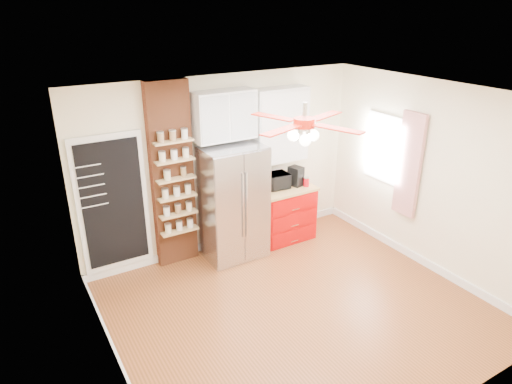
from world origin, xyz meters
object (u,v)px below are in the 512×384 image
canister_left (306,182)px  toaster_oven (275,181)px  coffee_maker (296,176)px  pantry_jar_oats (167,175)px  ceiling_fan (304,123)px  red_cabinet (284,213)px  fridge (232,202)px

canister_left → toaster_oven: bearing=159.3°
toaster_oven → coffee_maker: size_ratio=1.40×
canister_left → pantry_jar_oats: size_ratio=1.08×
coffee_maker → canister_left: bearing=-59.9°
ceiling_fan → coffee_maker: 2.43m
toaster_oven → canister_left: toaster_oven is taller
ceiling_fan → canister_left: (1.25, 1.54, -1.45)m
ceiling_fan → toaster_oven: ceiling_fan is taller
red_cabinet → ceiling_fan: (-0.92, -1.68, 1.97)m
pantry_jar_oats → fridge: bearing=-8.6°
toaster_oven → coffee_maker: (0.36, -0.06, 0.04)m
toaster_oven → coffee_maker: 0.37m
ceiling_fan → toaster_oven: bearing=66.2°
red_cabinet → coffee_maker: (0.20, -0.02, 0.60)m
coffee_maker → toaster_oven: bearing=155.8°
canister_left → pantry_jar_oats: pantry_jar_oats is taller
red_cabinet → toaster_oven: 0.59m
red_cabinet → toaster_oven: toaster_oven is taller
toaster_oven → coffee_maker: coffee_maker is taller
pantry_jar_oats → red_cabinet: bearing=-2.7°
fridge → ceiling_fan: ceiling_fan is taller
ceiling_fan → toaster_oven: (0.76, 1.73, -1.40)m
toaster_oven → pantry_jar_oats: 1.78m
coffee_maker → canister_left: coffee_maker is taller
fridge → coffee_maker: 1.19m
red_cabinet → ceiling_fan: size_ratio=0.67×
ceiling_fan → pantry_jar_oats: size_ratio=10.64×
red_cabinet → pantry_jar_oats: pantry_jar_oats is taller
ceiling_fan → toaster_oven: size_ratio=3.20×
canister_left → pantry_jar_oats: 2.28m
ceiling_fan → pantry_jar_oats: (-0.97, 1.77, -0.99)m
ceiling_fan → coffee_maker: (1.12, 1.66, -1.37)m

